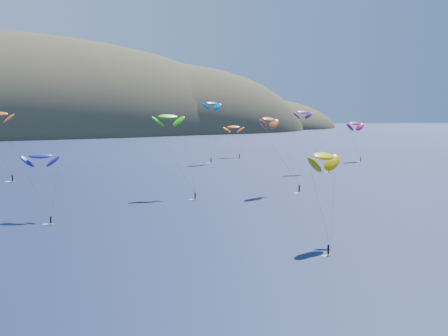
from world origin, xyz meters
TOP-DOWN VIEW (x-y plane):
  - island at (39.40, 562.36)m, footprint 730.00×300.00m
  - kitesurfer_2 at (-16.95, 41.02)m, footprint 11.06×12.39m
  - kitesurfer_3 at (-14.99, 106.28)m, footprint 8.54×14.23m
  - kitesurfer_4 at (42.53, 187.30)m, footprint 10.66×7.20m
  - kitesurfer_6 at (51.56, 137.18)m, footprint 11.03×9.16m
  - kitesurfer_8 at (100.19, 164.08)m, footprint 11.36×9.50m
  - kitesurfer_9 at (10.06, 97.12)m, footprint 11.82×9.72m
  - kitesurfer_10 at (-52.08, 88.65)m, footprint 8.16×13.03m
  - kitesurfer_11 at (65.87, 208.49)m, footprint 9.94×14.27m

SIDE VIEW (x-z plane):
  - island at x=39.40m, z-range -115.74..94.26m
  - kitesurfer_10 at x=-52.08m, z-range 5.26..19.98m
  - kitesurfer_11 at x=65.87m, z-range 5.66..22.10m
  - kitesurfer_2 at x=-16.95m, z-range 5.98..22.69m
  - kitesurfer_8 at x=100.19m, z-range 6.55..25.55m
  - kitesurfer_9 at x=10.06m, z-range 8.46..30.33m
  - kitesurfer_3 at x=-14.99m, z-range 8.95..31.47m
  - kitesurfer_6 at x=51.56m, z-range 9.43..32.69m
  - kitesurfer_4 at x=42.53m, z-range 10.87..38.18m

